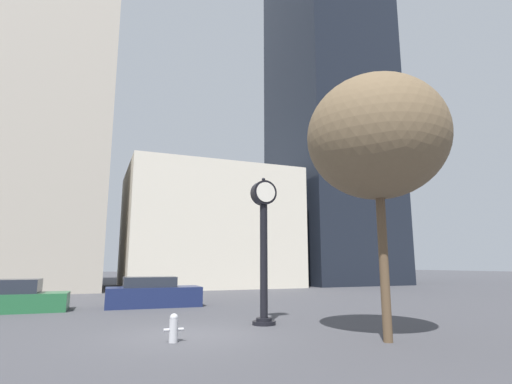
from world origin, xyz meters
The scene contains 9 objects.
ground_plane centered at (0.00, 0.00, 0.00)m, with size 200.00×200.00×0.00m, color #424247.
building_tall_tower centered at (-8.91, 24.00, 19.86)m, with size 14.03×12.00×39.72m.
building_storefront_row centered at (6.82, 24.00, 5.07)m, with size 14.26×12.00×10.14m.
building_glass_modern centered at (20.26, 24.00, 17.79)m, with size 10.10×12.00×35.59m.
street_clock centered at (2.66, 0.98, 2.81)m, with size 0.83×0.76×4.88m.
car_green centered at (-5.59, 8.01, 0.55)m, with size 4.17×1.87×1.32m.
car_navy centered at (0.07, 8.01, 0.58)m, with size 4.30×1.94×1.36m.
fire_hydrant_near centered at (-0.63, -0.89, 0.36)m, with size 0.50×0.22×0.71m.
bare_tree centered at (4.40, -2.90, 5.37)m, with size 3.81×3.81×7.10m.
Camera 1 is at (-2.66, -11.41, 1.94)m, focal length 28.00 mm.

